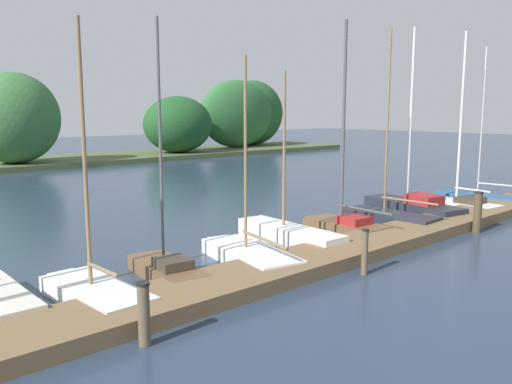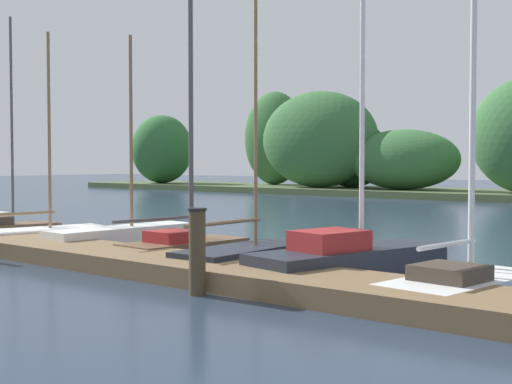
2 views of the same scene
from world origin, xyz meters
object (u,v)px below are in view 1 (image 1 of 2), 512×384
Objects in this scene: sailboat_8 at (386,217)px; sailboat_11 at (479,198)px; sailboat_3 at (93,290)px; sailboat_7 at (344,222)px; mooring_piling_3 at (478,212)px; sailboat_10 at (459,202)px; mooring_piling_1 at (144,314)px; mooring_piling_2 at (365,252)px; sailboat_4 at (166,266)px; sailboat_6 at (286,233)px; sailboat_5 at (248,253)px; sailboat_9 at (411,206)px.

sailboat_11 is (6.56, -0.28, -0.01)m from sailboat_8.
sailboat_7 reaches higher than sailboat_3.
sailboat_7 is 4.42m from mooring_piling_3.
sailboat_10 reaches higher than mooring_piling_1.
sailboat_7 is at bearing -89.76° from sailboat_3.
mooring_piling_2 is at bearing -117.65° from sailboat_3.
sailboat_7 is 5.97× the size of mooring_piling_2.
sailboat_10 reaches higher than mooring_piling_2.
sailboat_4 reaches higher than sailboat_3.
sailboat_3 reaches higher than sailboat_6.
sailboat_9 is at bearing -75.31° from sailboat_5.
sailboat_5 is at bearing 89.81° from sailboat_8.
mooring_piling_2 is at bearing 93.87° from sailboat_11.
sailboat_8 is 5.91× the size of mooring_piling_2.
sailboat_9 is at bearing 79.43° from sailboat_10.
sailboat_6 is at bearing 77.39° from mooring_piling_2.
sailboat_9 is 6.15× the size of mooring_piling_2.
mooring_piling_2 is (-7.42, -3.32, 0.21)m from sailboat_9.
mooring_piling_2 is (-3.19, -3.19, 0.21)m from sailboat_7.
sailboat_5 is at bearing 162.49° from mooring_piling_3.
mooring_piling_3 is (5.67, -3.31, 0.40)m from sailboat_6.
sailboat_8 is 4.61m from sailboat_10.
mooring_piling_3 is (-0.96, -3.09, 0.32)m from sailboat_9.
sailboat_3 is 11.13m from sailboat_8.
sailboat_10 is (9.09, -0.94, 0.03)m from sailboat_6.
sailboat_9 is at bearing -89.56° from sailboat_6.
mooring_piling_1 is (-13.51, -3.20, 0.20)m from sailboat_9.
sailboat_4 is 5.42× the size of mooring_piling_1.
sailboat_7 is at bearing 18.29° from mooring_piling_1.
sailboat_10 is at bearing -96.77° from sailboat_8.
sailboat_8 is at bearing 78.65° from sailboat_11.
sailboat_8 is (9.10, -0.09, -0.00)m from sailboat_4.
mooring_piling_3 is (12.30, -2.46, 0.43)m from sailboat_3.
sailboat_3 is 15.72m from sailboat_10.
mooring_piling_2 is at bearing 117.10° from sailboat_8.
sailboat_3 is 0.89× the size of sailboat_11.
sailboat_8 is 1.02× the size of sailboat_11.
sailboat_7 is 4.23m from sailboat_9.
sailboat_8 reaches higher than mooring_piling_1.
mooring_piling_2 is at bearing 110.58° from sailboat_10.
mooring_piling_1 is 12.55m from mooring_piling_3.
sailboat_5 is at bearing 105.14° from sailboat_9.
sailboat_7 is at bearing -80.97° from sailboat_4.
sailboat_3 is 6.69m from sailboat_6.
sailboat_9 reaches higher than sailboat_7.
sailboat_8 is at bearing -82.64° from sailboat_4.
sailboat_6 is 0.76× the size of sailboat_7.
mooring_piling_1 is (-4.63, -2.61, 0.33)m from sailboat_5.
sailboat_5 is 0.82× the size of sailboat_11.
sailboat_8 is (2.10, -0.22, -0.08)m from sailboat_7.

